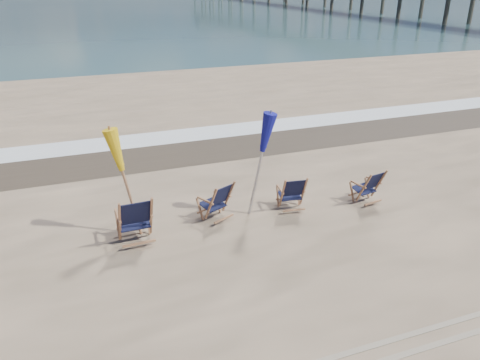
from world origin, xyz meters
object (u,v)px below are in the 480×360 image
Objects in this scene: beach_chair_0 at (151,218)px; umbrella_blue at (259,137)px; beach_chair_1 at (229,198)px; beach_chair_3 at (379,185)px; umbrella_yellow at (124,155)px; beach_chair_2 at (304,193)px.

umbrella_blue is (2.44, 0.38, 1.29)m from beach_chair_0.
beach_chair_0 reaches higher than beach_chair_1.
beach_chair_0 is 1.24× the size of beach_chair_3.
beach_chair_3 is at bearing 177.54° from beach_chair_0.
umbrella_blue reaches higher than umbrella_yellow.
umbrella_blue is at bearing -173.43° from beach_chair_0.
beach_chair_2 is (3.48, 0.19, -0.10)m from beach_chair_0.
umbrella_blue is at bearing -1.98° from beach_chair_2.
beach_chair_3 is (3.56, -0.51, -0.02)m from beach_chair_1.
umbrella_yellow is at bearing 177.81° from umbrella_blue.
beach_chair_0 is at bearing -10.96° from beach_chair_3.
umbrella_blue reaches higher than beach_chair_2.
umbrella_blue is at bearing -2.19° from umbrella_yellow.
umbrella_yellow is 0.96× the size of umbrella_blue.
beach_chair_0 is 0.46× the size of umbrella_blue.
beach_chair_1 is at bearing -166.97° from beach_chair_0.
umbrella_yellow is 2.79m from umbrella_blue.
beach_chair_2 is at bearing -179.09° from beach_chair_0.
umbrella_blue reaches higher than beach_chair_1.
beach_chair_3 is at bearing -7.81° from umbrella_blue.
beach_chair_3 is at bearing -5.07° from umbrella_yellow.
beach_chair_1 is (1.79, 0.49, -0.08)m from beach_chair_0.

